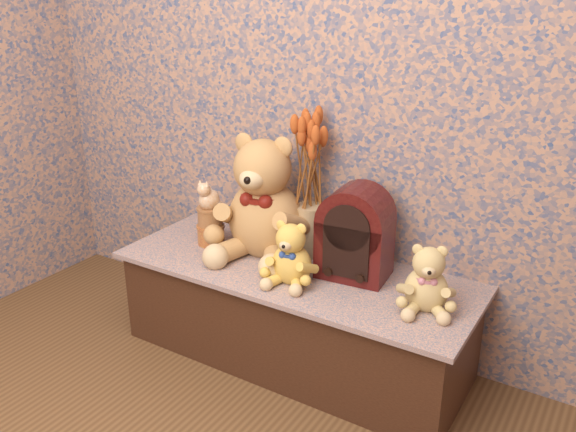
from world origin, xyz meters
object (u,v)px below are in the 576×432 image
object	(u,v)px
teddy_large	(265,190)
cathedral_radio	(355,232)
ceramic_vase	(310,230)
cat_figurine	(209,193)
teddy_medium	(292,249)
biscuit_tin_lower	(211,235)
teddy_small	(428,274)

from	to	relation	value
teddy_large	cathedral_radio	size ratio (longest dim) A/B	1.49
cathedral_radio	ceramic_vase	distance (m)	0.27
cat_figurine	ceramic_vase	bearing A→B (deg)	17.77
cathedral_radio	teddy_medium	bearing A→B (deg)	-143.41
teddy_medium	cathedral_radio	xyz separation A→B (m)	(0.18, 0.16, 0.05)
cathedral_radio	cat_figurine	distance (m)	0.66
biscuit_tin_lower	cathedral_radio	bearing A→B (deg)	4.79
ceramic_vase	cat_figurine	bearing A→B (deg)	-161.44
teddy_large	ceramic_vase	size ratio (longest dim) A/B	2.55
cathedral_radio	ceramic_vase	size ratio (longest dim) A/B	1.72
ceramic_vase	cat_figurine	distance (m)	0.46
teddy_small	ceramic_vase	world-z (taller)	teddy_small
teddy_large	teddy_medium	xyz separation A→B (m)	(0.24, -0.18, -0.14)
teddy_large	cat_figurine	xyz separation A→B (m)	(-0.24, -0.07, -0.04)
teddy_large	biscuit_tin_lower	world-z (taller)	teddy_large
teddy_medium	cathedral_radio	distance (m)	0.25
teddy_small	teddy_large	bearing A→B (deg)	150.95
teddy_medium	ceramic_vase	bearing A→B (deg)	95.46
teddy_large	teddy_medium	distance (m)	0.33
teddy_medium	cat_figurine	xyz separation A→B (m)	(-0.48, 0.11, 0.10)
teddy_small	cathedral_radio	distance (m)	0.34
cat_figurine	teddy_medium	bearing A→B (deg)	-13.73
ceramic_vase	biscuit_tin_lower	size ratio (longest dim) A/B	1.84
teddy_medium	biscuit_tin_lower	size ratio (longest dim) A/B	2.25
teddy_large	ceramic_vase	distance (m)	0.25
teddy_medium	biscuit_tin_lower	distance (m)	0.50
teddy_medium	ceramic_vase	xyz separation A→B (m)	(-0.06, 0.25, -0.02)
ceramic_vase	biscuit_tin_lower	xyz separation A→B (m)	(-0.41, -0.14, -0.06)
teddy_medium	teddy_small	bearing A→B (deg)	-0.47
cathedral_radio	biscuit_tin_lower	distance (m)	0.67
teddy_large	cathedral_radio	world-z (taller)	teddy_large
teddy_small	biscuit_tin_lower	distance (m)	0.98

